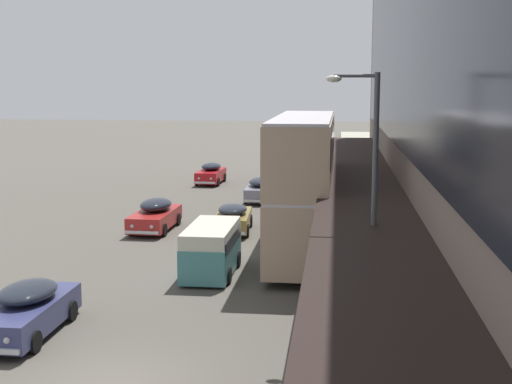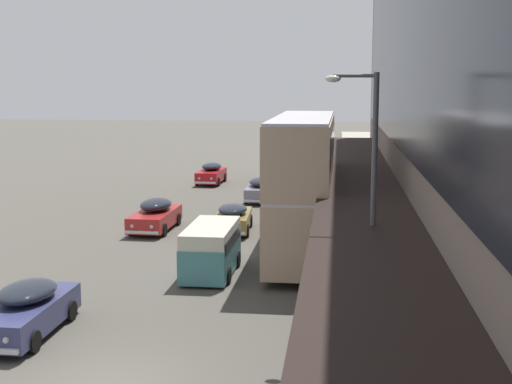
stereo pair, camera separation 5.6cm
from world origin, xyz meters
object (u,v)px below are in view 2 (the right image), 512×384
at_px(street_lamp, 368,188).
at_px(sedan_lead_near, 25,309).
at_px(fire_hydrant, 364,333).
at_px(sedan_trailing_mid, 261,189).
at_px(vw_van, 212,246).
at_px(pedestrian_at_kerb, 434,378).
at_px(sedan_oncoming_rear, 155,215).
at_px(sedan_lead_mid, 276,173).
at_px(sedan_second_mid, 211,173).
at_px(sedan_second_near, 233,218).
at_px(sedan_far_back, 314,167).
at_px(transit_bus_kerbside_front, 303,181).

bearing_deg(street_lamp, sedan_lead_near, -176.80).
bearing_deg(street_lamp, fire_hydrant, -94.35).
height_order(sedan_trailing_mid, vw_van, vw_van).
distance_m(pedestrian_at_kerb, street_lamp, 6.34).
bearing_deg(sedan_oncoming_rear, vw_van, -61.33).
height_order(sedan_trailing_mid, fire_hydrant, sedan_trailing_mid).
relative_size(sedan_trailing_mid, sedan_oncoming_rear, 1.05).
bearing_deg(fire_hydrant, sedan_oncoming_rear, 123.10).
bearing_deg(sedan_trailing_mid, fire_hydrant, -77.30).
bearing_deg(pedestrian_at_kerb, street_lamp, 103.90).
bearing_deg(sedan_lead_mid, sedan_oncoming_rear, -104.86).
distance_m(sedan_lead_mid, pedestrian_at_kerb, 38.03).
bearing_deg(sedan_second_mid, sedan_trailing_mid, -57.72).
height_order(sedan_lead_mid, sedan_second_near, sedan_lead_mid).
distance_m(sedan_lead_mid, sedan_far_back, 4.84).
relative_size(transit_bus_kerbside_front, pedestrian_at_kerb, 6.08).
height_order(sedan_far_back, street_lamp, street_lamp).
xyz_separation_m(sedan_second_mid, vw_van, (4.44, -24.71, 0.33)).
bearing_deg(sedan_lead_near, sedan_lead_mid, 81.92).
height_order(sedan_lead_mid, sedan_lead_near, sedan_lead_mid).
relative_size(sedan_second_mid, sedan_far_back, 0.87).
height_order(sedan_lead_mid, sedan_trailing_mid, sedan_lead_mid).
bearing_deg(vw_van, sedan_trailing_mid, 89.87).
height_order(sedan_second_mid, pedestrian_at_kerb, pedestrian_at_kerb).
relative_size(sedan_oncoming_rear, pedestrian_at_kerb, 2.57).
relative_size(sedan_lead_mid, vw_van, 1.09).
bearing_deg(transit_bus_kerbside_front, pedestrian_at_kerb, -76.75).
height_order(vw_van, fire_hydrant, vw_van).
distance_m(transit_bus_kerbside_front, pedestrian_at_kerb, 15.95).
bearing_deg(sedan_lead_mid, transit_bus_kerbside_front, -82.00).
bearing_deg(sedan_trailing_mid, sedan_lead_near, -99.96).
distance_m(transit_bus_kerbside_front, sedan_second_mid, 22.86).
bearing_deg(sedan_oncoming_rear, sedan_trailing_mid, 65.72).
bearing_deg(sedan_second_mid, sedan_oncoming_rear, -89.64).
bearing_deg(sedan_second_mid, sedan_lead_mid, 8.47).
distance_m(sedan_second_near, sedan_lead_near, 15.79).
bearing_deg(sedan_second_near, fire_hydrant, -68.62).
bearing_deg(fire_hydrant, pedestrian_at_kerb, -73.61).
bearing_deg(sedan_second_near, sedan_oncoming_rear, 179.95).
distance_m(sedan_lead_mid, sedan_lead_near, 33.10).
xyz_separation_m(sedan_second_mid, sedan_second_near, (4.11, -16.79, -0.05)).
xyz_separation_m(sedan_lead_mid, street_lamp, (5.43, -32.21, 3.74)).
bearing_deg(sedan_oncoming_rear, pedestrian_at_kerb, -60.31).
height_order(sedan_second_near, sedan_oncoming_rear, sedan_oncoming_rear).
bearing_deg(vw_van, street_lamp, -49.80).
distance_m(sedan_second_mid, vw_van, 25.11).
relative_size(sedan_trailing_mid, fire_hydrant, 7.11).
bearing_deg(sedan_oncoming_rear, sedan_far_back, 71.09).
bearing_deg(sedan_lead_mid, sedan_second_mid, -171.53).
bearing_deg(sedan_far_back, transit_bus_kerbside_front, -89.17).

